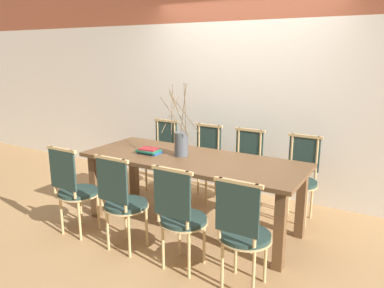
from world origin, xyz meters
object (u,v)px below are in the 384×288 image
Objects in this scene: chair_near_center at (180,215)px; book_stack at (149,151)px; dining_table at (192,167)px; vase_centerpiece at (181,143)px; chair_far_center at (245,167)px.

chair_near_center is 3.84× the size of book_stack.
vase_centerpiece reaches higher than dining_table.
chair_far_center is (0.28, 0.77, -0.16)m from dining_table.
book_stack is (-0.50, -0.08, 0.13)m from dining_table.
book_stack is (-0.36, -0.09, -0.12)m from vase_centerpiece.
book_stack is at bearing -165.22° from vase_centerpiece.
book_stack is at bearing 140.54° from chair_near_center.
chair_near_center is 1.13m from book_stack.
vase_centerpiece is 3.13× the size of book_stack.
book_stack is at bearing 47.59° from chair_far_center.
dining_table is 2.48× the size of chair_near_center.
chair_near_center is at bearing -39.46° from book_stack.
chair_near_center is at bearing -66.11° from dining_table.
chair_far_center is 0.96m from vase_centerpiece.
chair_far_center reaches higher than dining_table.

